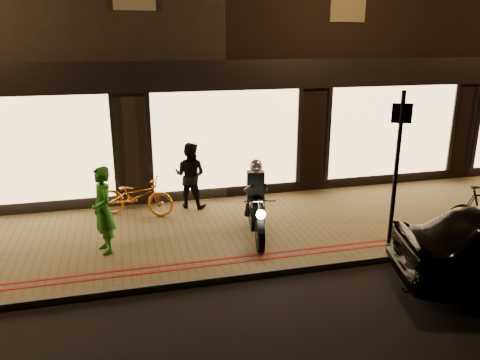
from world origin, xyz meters
The scene contains 10 objects.
ground centered at (0.00, 0.00, 0.00)m, with size 90.00×90.00×0.00m, color black.
sidewalk centered at (0.00, 2.00, 0.06)m, with size 50.00×4.00×0.12m, color #746548.
kerb_stone centered at (0.00, 0.05, 0.06)m, with size 50.00×0.14×0.12m, color #59544C.
red_kerb_lines centered at (0.00, 0.55, 0.12)m, with size 50.00×0.26×0.01m.
building_row centered at (0.00, 8.99, 4.25)m, with size 48.00×10.11×8.50m.
motorcycle centered at (0.03, 1.47, 0.73)m, with size 0.67×1.93×1.59m.
sign_post centered at (2.33, 0.29, 1.80)m, with size 0.33×0.17×3.00m.
bicycle_gold centered at (-2.26, 3.30, 0.57)m, with size 0.60×1.73×0.91m, color orange.
person_green centered at (-2.90, 1.52, 0.94)m, with size 0.60×0.39×1.65m, color #257C21.
person_dark centered at (-0.98, 3.55, 0.90)m, with size 0.76×0.59×1.56m, color black.
Camera 1 is at (-2.46, -6.93, 3.99)m, focal length 35.00 mm.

